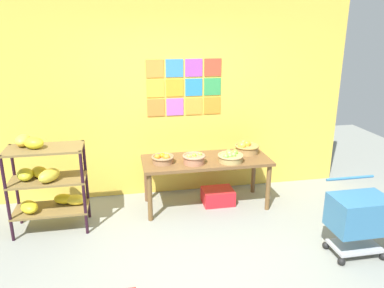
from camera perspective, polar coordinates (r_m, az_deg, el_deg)
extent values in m
plane|color=gray|center=(4.03, 1.45, -18.09)|extent=(9.79, 9.79, 0.00)
cube|color=gold|center=(5.25, -2.97, 7.87)|extent=(5.03, 0.06, 2.94)
cube|color=orange|center=(5.14, -5.65, 11.27)|extent=(0.24, 0.01, 0.24)
cube|color=#3480BF|center=(5.17, -2.67, 11.38)|extent=(0.24, 0.01, 0.24)
cube|color=purple|center=(5.22, 0.27, 11.45)|extent=(0.24, 0.01, 0.24)
cube|color=#CD422A|center=(5.27, 3.15, 11.49)|extent=(0.24, 0.01, 0.24)
cube|color=yellow|center=(5.18, -5.57, 8.36)|extent=(0.24, 0.01, 0.24)
cube|color=orange|center=(5.21, -2.63, 8.47)|extent=(0.24, 0.01, 0.24)
cube|color=#287FB9|center=(5.25, 0.26, 8.57)|extent=(0.24, 0.01, 0.24)
cube|color=#31934A|center=(5.31, 3.10, 8.64)|extent=(0.24, 0.01, 0.24)
cube|color=orange|center=(5.22, -5.48, 5.48)|extent=(0.24, 0.01, 0.24)
cube|color=#B157B6|center=(5.25, -2.59, 5.62)|extent=(0.24, 0.01, 0.24)
cube|color=orange|center=(5.30, 0.26, 5.74)|extent=(0.24, 0.01, 0.24)
cube|color=orange|center=(5.36, 3.06, 5.84)|extent=(0.24, 0.01, 0.24)
cylinder|color=black|center=(4.67, -26.14, -7.54)|extent=(0.04, 0.04, 1.02)
cylinder|color=black|center=(4.52, -16.01, -7.20)|extent=(0.04, 0.04, 1.02)
cylinder|color=black|center=(5.03, -25.03, -5.64)|extent=(0.04, 0.04, 1.02)
cylinder|color=black|center=(4.88, -15.66, -5.26)|extent=(0.04, 0.04, 1.02)
cube|color=brown|center=(4.86, -20.44, -9.17)|extent=(0.86, 0.44, 0.03)
ellipsoid|color=yellow|center=(4.84, -17.15, -8.05)|extent=(0.29, 0.24, 0.11)
ellipsoid|color=yellow|center=(4.90, -18.80, -7.84)|extent=(0.27, 0.22, 0.12)
ellipsoid|color=yellow|center=(4.82, -23.38, -8.71)|extent=(0.29, 0.32, 0.13)
cube|color=brown|center=(4.71, -20.93, -5.05)|extent=(0.86, 0.44, 0.02)
ellipsoid|color=yellow|center=(4.59, -20.76, -4.47)|extent=(0.30, 0.32, 0.15)
ellipsoid|color=yellow|center=(4.76, -22.00, -3.97)|extent=(0.28, 0.30, 0.12)
ellipsoid|color=yellow|center=(4.75, -23.89, -4.22)|extent=(0.23, 0.29, 0.13)
cube|color=brown|center=(4.59, -21.44, -0.68)|extent=(0.86, 0.44, 0.02)
ellipsoid|color=yellow|center=(4.72, -24.18, 0.51)|extent=(0.17, 0.25, 0.13)
ellipsoid|color=yellow|center=(4.58, -22.77, 0.15)|extent=(0.28, 0.25, 0.13)
cube|color=brown|center=(4.97, 2.15, -2.48)|extent=(1.67, 0.68, 0.04)
cylinder|color=brown|center=(4.74, -6.38, -8.02)|extent=(0.06, 0.06, 0.63)
cylinder|color=brown|center=(5.08, 11.44, -6.47)|extent=(0.06, 0.06, 0.63)
cylinder|color=brown|center=(5.25, -6.90, -5.42)|extent=(0.06, 0.06, 0.63)
cylinder|color=brown|center=(5.56, 9.28, -4.19)|extent=(0.06, 0.06, 0.63)
cylinder|color=#A88D50|center=(4.88, 5.83, -2.19)|extent=(0.31, 0.31, 0.09)
torus|color=tan|center=(4.86, 5.85, -1.72)|extent=(0.34, 0.34, 0.03)
sphere|color=#78AD45|center=(4.84, 6.29, -1.64)|extent=(0.07, 0.07, 0.07)
sphere|color=#70C240|center=(4.82, 5.75, -1.82)|extent=(0.07, 0.07, 0.07)
sphere|color=#7DC246|center=(4.88, 5.67, -1.47)|extent=(0.08, 0.08, 0.08)
sphere|color=#67B044|center=(4.95, 5.56, -1.24)|extent=(0.07, 0.07, 0.07)
sphere|color=#74C235|center=(4.94, 6.52, -1.28)|extent=(0.08, 0.08, 0.08)
sphere|color=#6BBF43|center=(4.78, 5.13, -1.93)|extent=(0.07, 0.07, 0.07)
cylinder|color=#A66B4D|center=(4.79, 0.29, -2.38)|extent=(0.26, 0.26, 0.10)
torus|color=#A87252|center=(4.77, 0.29, -1.81)|extent=(0.29, 0.29, 0.03)
sphere|color=#73BE2E|center=(4.77, 0.35, -1.75)|extent=(0.06, 0.06, 0.06)
sphere|color=#83CC3E|center=(4.81, 1.22, -1.53)|extent=(0.05, 0.05, 0.05)
sphere|color=#7FC541|center=(4.74, -0.45, -1.89)|extent=(0.05, 0.05, 0.05)
cylinder|color=#946946|center=(4.82, -4.42, -2.41)|extent=(0.26, 0.26, 0.08)
torus|color=olive|center=(4.81, -4.43, -1.95)|extent=(0.29, 0.29, 0.03)
sphere|color=orange|center=(4.76, -5.26, -1.95)|extent=(0.07, 0.07, 0.07)
sphere|color=orange|center=(4.76, -3.86, -2.02)|extent=(0.09, 0.09, 0.09)
sphere|color=orange|center=(4.81, -4.51, -1.78)|extent=(0.08, 0.08, 0.08)
cylinder|color=#9E7742|center=(5.23, 8.28, -0.82)|extent=(0.31, 0.31, 0.10)
torus|color=#A37F3C|center=(5.21, 8.30, -0.28)|extent=(0.33, 0.33, 0.03)
sphere|color=gold|center=(5.25, 7.82, -0.03)|extent=(0.09, 0.09, 0.09)
sphere|color=gold|center=(5.27, 8.48, -0.02)|extent=(0.08, 0.08, 0.08)
sphere|color=gold|center=(5.21, 8.29, 0.01)|extent=(0.10, 0.10, 0.10)
sphere|color=gold|center=(5.26, 7.80, 0.15)|extent=(0.08, 0.08, 0.08)
sphere|color=gold|center=(5.15, 7.54, -0.25)|extent=(0.10, 0.10, 0.10)
sphere|color=gold|center=(5.20, 8.30, -0.17)|extent=(0.08, 0.08, 0.08)
cube|color=red|center=(5.25, 3.92, -7.87)|extent=(0.42, 0.33, 0.20)
sphere|color=black|center=(4.32, 21.64, -16.16)|extent=(0.08, 0.08, 0.08)
sphere|color=black|center=(4.58, 26.91, -14.88)|extent=(0.08, 0.08, 0.08)
sphere|color=black|center=(4.54, 19.58, -14.21)|extent=(0.08, 0.08, 0.08)
sphere|color=black|center=(4.78, 24.69, -13.12)|extent=(0.08, 0.08, 0.08)
cube|color=#A5A8AD|center=(4.52, 23.35, -13.92)|extent=(0.50, 0.32, 0.03)
cube|color=teal|center=(4.34, 23.96, -9.57)|extent=(0.58, 0.40, 0.37)
cylinder|color=teal|center=(4.39, 22.76, -4.76)|extent=(0.55, 0.03, 0.03)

